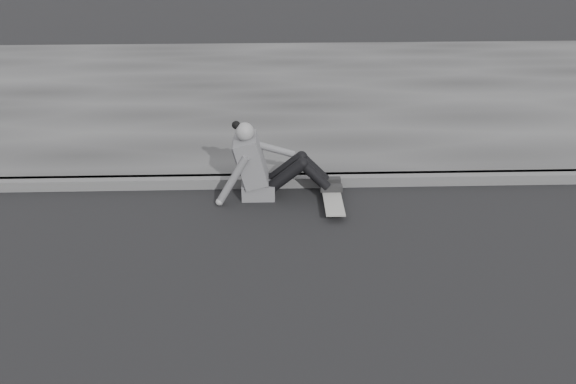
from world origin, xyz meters
name	(u,v)px	position (x,y,z in m)	size (l,w,h in m)	color
curb	(482,178)	(0.00, 2.58, 0.06)	(24.00, 0.16, 0.12)	#4F4F4F
sidewalk	(424,94)	(0.00, 5.60, 0.06)	(24.00, 6.00, 0.12)	#373737
skateboard	(333,199)	(-1.77, 2.09, 0.07)	(0.20, 0.78, 0.09)	gray
seated_woman	(264,166)	(-2.51, 2.34, 0.36)	(1.38, 0.46, 0.88)	#58585B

